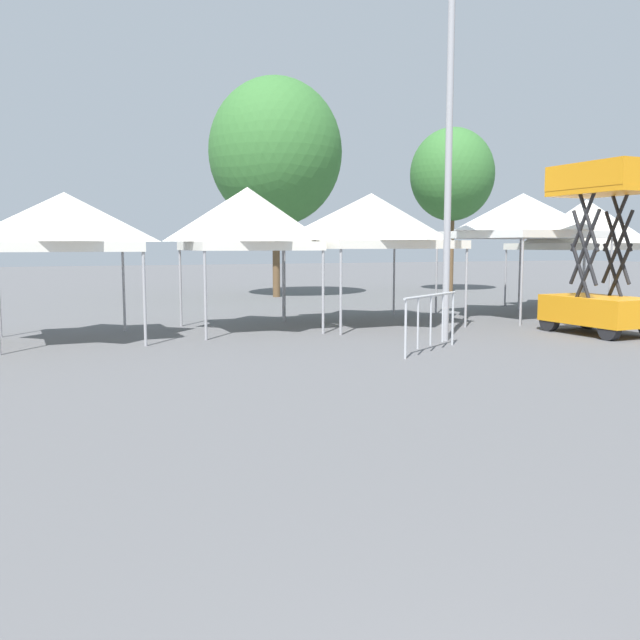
# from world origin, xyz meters

# --- Properties ---
(canopy_tent_behind_left) EXTENTS (2.75, 2.75, 3.04)m
(canopy_tent_behind_left) POSITION_xyz_m (-1.22, 14.21, 2.44)
(canopy_tent_behind_left) COLOR #9E9EA3
(canopy_tent_behind_left) RESTS_ON ground
(canopy_tent_far_right) EXTENTS (2.89, 2.89, 3.31)m
(canopy_tent_far_right) POSITION_xyz_m (2.76, 14.52, 2.58)
(canopy_tent_far_right) COLOR #9E9EA3
(canopy_tent_far_right) RESTS_ON ground
(canopy_tent_left_of_center) EXTENTS (3.54, 3.54, 3.27)m
(canopy_tent_left_of_center) POSITION_xyz_m (5.99, 14.47, 2.58)
(canopy_tent_left_of_center) COLOR #9E9EA3
(canopy_tent_left_of_center) RESTS_ON ground
(canopy_tent_right_of_center) EXTENTS (3.70, 3.70, 3.40)m
(canopy_tent_right_of_center) POSITION_xyz_m (10.60, 14.23, 2.78)
(canopy_tent_right_of_center) COLOR #9E9EA3
(canopy_tent_right_of_center) RESTS_ON ground
(canopy_tent_far_left) EXTENTS (3.55, 3.55, 3.39)m
(canopy_tent_far_left) POSITION_xyz_m (13.97, 15.22, 2.62)
(canopy_tent_far_left) COLOR #9E9EA3
(canopy_tent_far_left) RESTS_ON ground
(scissor_lift) EXTENTS (1.40, 2.30, 3.75)m
(scissor_lift) POSITION_xyz_m (9.61, 10.54, 1.15)
(scissor_lift) COLOR black
(scissor_lift) RESTS_ON ground
(light_pole_near_lift) EXTENTS (0.36, 0.36, 7.74)m
(light_pole_near_lift) POSITION_xyz_m (5.90, 11.10, 4.42)
(light_pole_near_lift) COLOR #9E9EA3
(light_pole_near_lift) RESTS_ON ground
(tree_behind_tents_center) EXTENTS (3.57, 3.57, 6.96)m
(tree_behind_tents_center) POSITION_xyz_m (14.98, 23.67, 4.98)
(tree_behind_tents_center) COLOR brown
(tree_behind_tents_center) RESTS_ON ground
(tree_behind_tents_right) EXTENTS (5.03, 5.03, 8.27)m
(tree_behind_tents_right) POSITION_xyz_m (7.02, 23.85, 5.49)
(tree_behind_tents_right) COLOR brown
(tree_behind_tents_right) RESTS_ON ground
(crowd_barrier_near_person) EXTENTS (1.83, 1.11, 1.08)m
(crowd_barrier_near_person) POSITION_xyz_m (4.79, 9.98, 0.75)
(crowd_barrier_near_person) COLOR #B7BABF
(crowd_barrier_near_person) RESTS_ON ground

